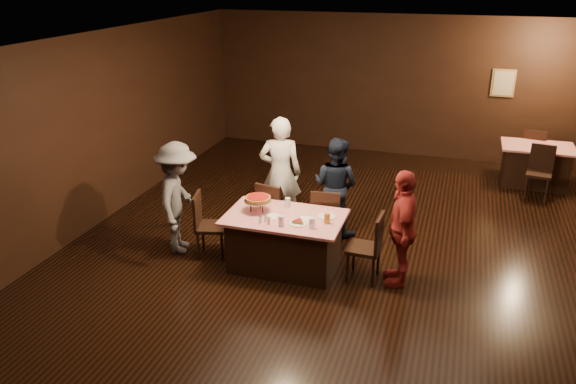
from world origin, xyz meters
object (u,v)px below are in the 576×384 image
Objects in this scene: chair_far_right at (326,218)px; chair_back_near at (539,173)px; diner_white_jacket at (280,173)px; glass_amber at (327,218)px; diner_grey_knit at (178,198)px; plate_empty at (327,216)px; pizza_stand at (258,199)px; glass_front_right at (312,223)px; glass_back at (288,203)px; chair_far_left at (275,211)px; diner_navy_hoodie at (336,186)px; diner_red_shirt at (402,228)px; chair_end_left at (211,225)px; back_table at (535,165)px; glass_front_left at (281,221)px; main_table at (285,241)px; chair_end_right at (364,247)px; chair_back_far at (533,151)px.

chair_far_right is 1.00× the size of chair_back_near.
diner_white_jacket reaches higher than glass_amber.
diner_grey_knit is 6.59× the size of plate_empty.
diner_grey_knit is at bearing -178.64° from pizza_stand.
glass_front_right is (-0.10, -0.40, 0.06)m from plate_empty.
chair_far_right is 6.79× the size of glass_back.
glass_back is at bearing 142.20° from chair_far_left.
diner_red_shirt is at bearing 149.02° from diner_navy_hoodie.
plate_empty is at bearing -98.77° from chair_end_left.
pizza_stand is at bearing 174.29° from glass_amber.
chair_far_left is at bearing 90.00° from pizza_stand.
chair_end_left is 1.68m from plate_empty.
glass_amber is (2.21, -0.07, 0.02)m from diner_grey_knit.
diner_white_jacket is at bearing 93.57° from pizza_stand.
glass_back is at bearing 35.54° from pizza_stand.
back_table is at bearing 48.03° from pizza_stand.
diner_white_jacket is at bearing -57.68° from diner_grey_knit.
chair_back_near is 6.79× the size of glass_front_left.
glass_amber is (0.60, -0.05, 0.46)m from main_table.
diner_white_jacket is at bearing -37.63° from chair_far_right.
glass_front_right is (0.45, -0.25, 0.46)m from main_table.
chair_end_right is 0.53× the size of diner_white_jacket.
diner_red_shirt is (2.66, 0.06, 0.31)m from chair_end_left.
main_table is 11.43× the size of glass_front_right.
chair_back_far is at bearing 59.83° from glass_amber.
diner_red_shirt reaches higher than diner_navy_hoodie.
back_table is 0.79× the size of diner_grey_knit.
main_table and back_table have the same top height.
diner_grey_knit is (-1.61, 0.02, 0.44)m from main_table.
glass_amber is at bearing 114.22° from diner_navy_hoodie.
main_table is 0.69m from glass_front_right.
glass_amber is (-2.98, -3.82, 0.37)m from chair_back_near.
back_table is 4.89m from chair_far_right.
back_table is 5.55m from glass_back.
chair_end_left reaches higher than glass_back.
pizza_stand is at bearing 33.70° from chair_far_right.
main_table is at bearing -87.24° from chair_end_right.
chair_end_right is at bearing 15.95° from glass_front_left.
glass_amber is at bearing -28.30° from glass_back.
chair_far_right is at bearing -77.40° from chair_end_left.
glass_amber is at bearing -75.96° from plate_empty.
chair_back_far is 0.58× the size of diner_grey_knit.
back_table is 5.95m from glass_front_left.
chair_back_far reaches higher than plate_empty.
diner_white_jacket is (-0.88, 0.51, 0.43)m from chair_far_right.
main_table is 5.73m from back_table.
diner_grey_knit is (-2.01, -0.73, 0.35)m from chair_far_right.
glass_amber is at bearing 96.55° from chair_far_right.
glass_amber is (1.00, -0.80, 0.37)m from chair_far_left.
glass_back is at bearing 81.73° from diner_navy_hoodie.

